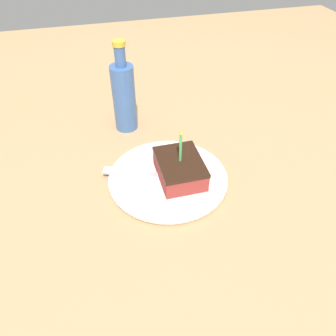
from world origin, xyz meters
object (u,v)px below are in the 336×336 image
object	(u,v)px
fork	(138,173)
bottle	(124,96)
plate	(168,178)
cake_slice	(180,168)

from	to	relation	value
fork	bottle	bearing A→B (deg)	-92.13
plate	fork	xyz separation A→B (m)	(0.07, -0.03, 0.01)
plate	bottle	xyz separation A→B (m)	(0.06, -0.25, 0.09)
cake_slice	plate	bearing A→B (deg)	-19.63
cake_slice	bottle	bearing A→B (deg)	-72.01
fork	bottle	world-z (taller)	bottle
cake_slice	bottle	xyz separation A→B (m)	(0.08, -0.26, 0.06)
bottle	plate	bearing A→B (deg)	103.10
fork	bottle	size ratio (longest dim) A/B	0.77
cake_slice	fork	size ratio (longest dim) A/B	0.71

